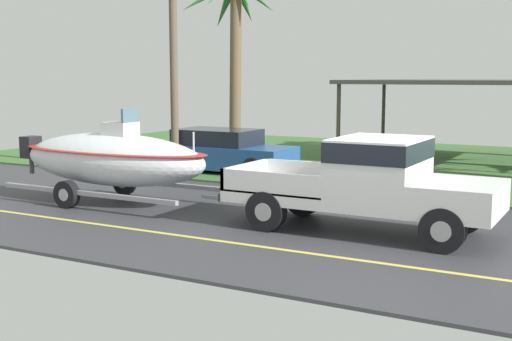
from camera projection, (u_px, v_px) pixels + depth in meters
name	position (u px, v px, depth m)	size (l,w,h in m)	color
ground	(464.00, 179.00, 20.32)	(36.00, 22.00, 0.11)	#38383D
pickup_truck_towing	(377.00, 181.00, 13.09)	(5.50, 2.03, 1.87)	silver
boat_on_trailer	(112.00, 159.00, 16.26)	(6.38, 2.29, 2.29)	gray
parked_sedan_near	(222.00, 152.00, 21.37)	(4.49, 1.85, 1.38)	#234C89
carport_awning	(462.00, 83.00, 23.66)	(7.71, 5.37, 2.90)	#4C4238
palm_tree_near_left	(236.00, 18.00, 23.62)	(3.40, 3.08, 6.68)	brown
utility_pole	(173.00, 23.00, 20.48)	(0.24, 1.80, 8.92)	brown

